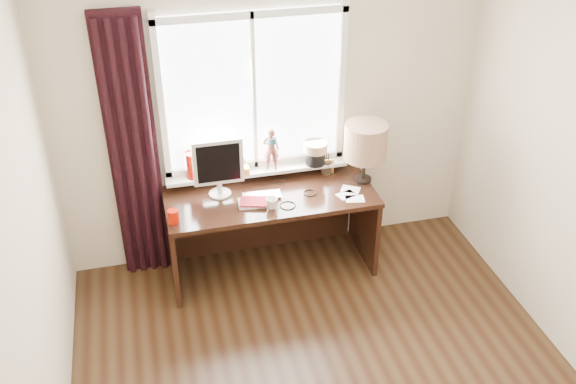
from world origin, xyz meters
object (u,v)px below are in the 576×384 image
object	(u,v)px
laptop	(262,196)
table_lamp	(366,142)
red_cup	(173,216)
mug	(272,203)
desk	(268,214)
monitor	(218,165)

from	to	relation	value
laptop	table_lamp	bearing A→B (deg)	5.84
red_cup	table_lamp	size ratio (longest dim) A/B	0.21
laptop	red_cup	world-z (taller)	red_cup
mug	table_lamp	bearing A→B (deg)	14.73
red_cup	table_lamp	bearing A→B (deg)	8.32
desk	table_lamp	xyz separation A→B (m)	(0.80, -0.07, 0.61)
mug	monitor	size ratio (longest dim) A/B	0.19
monitor	red_cup	bearing A→B (deg)	-142.32
desk	mug	bearing A→B (deg)	-96.58
red_cup	desk	xyz separation A→B (m)	(0.80, 0.30, -0.30)
mug	monitor	bearing A→B (deg)	140.77
laptop	red_cup	xyz separation A→B (m)	(-0.73, -0.19, 0.04)
table_lamp	red_cup	bearing A→B (deg)	-171.68
monitor	mug	bearing A→B (deg)	-39.23
monitor	laptop	bearing A→B (deg)	-20.30
laptop	mug	bearing A→B (deg)	-74.90
laptop	red_cup	distance (m)	0.75
desk	red_cup	bearing A→B (deg)	-159.39
red_cup	monitor	distance (m)	0.55
laptop	monitor	distance (m)	0.44
laptop	monitor	world-z (taller)	monitor
laptop	table_lamp	xyz separation A→B (m)	(0.87, 0.04, 0.35)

